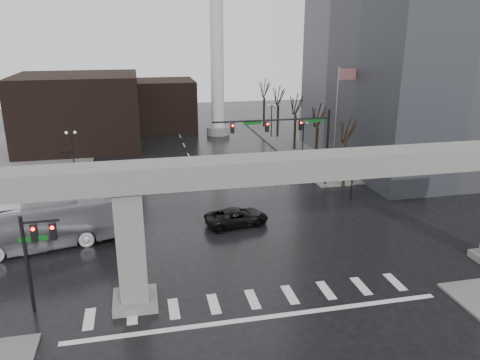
{
  "coord_description": "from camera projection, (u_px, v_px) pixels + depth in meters",
  "views": [
    {
      "loc": [
        -6.1,
        -25.24,
        15.75
      ],
      "look_at": [
        1.36,
        8.78,
        4.5
      ],
      "focal_mm": 35.0,
      "sensor_mm": 36.0,
      "label": 1
    }
  ],
  "objects": [
    {
      "name": "ground",
      "position": [
        249.0,
        291.0,
        29.54
      ],
      "size": [
        160.0,
        160.0,
        0.0
      ],
      "primitive_type": "plane",
      "color": "black",
      "rests_on": "ground"
    },
    {
      "name": "sidewalk_ne",
      "position": [
        365.0,
        142.0,
        68.28
      ],
      "size": [
        28.0,
        36.0,
        0.15
      ],
      "primitive_type": "cube",
      "color": "slate",
      "rests_on": "ground"
    },
    {
      "name": "elevated_guideway",
      "position": [
        270.0,
        186.0,
        27.69
      ],
      "size": [
        48.0,
        2.6,
        8.7
      ],
      "color": "gray",
      "rests_on": "ground"
    },
    {
      "name": "building_far_left",
      "position": [
        79.0,
        111.0,
        64.2
      ],
      "size": [
        16.0,
        14.0,
        10.0
      ],
      "primitive_type": "cube",
      "color": "black",
      "rests_on": "ground"
    },
    {
      "name": "building_far_mid",
      "position": [
        163.0,
        105.0,
        76.25
      ],
      "size": [
        10.0,
        10.0,
        8.0
      ],
      "primitive_type": "cube",
      "color": "black",
      "rests_on": "ground"
    },
    {
      "name": "smokestack",
      "position": [
        217.0,
        46.0,
        69.43
      ],
      "size": [
        3.6,
        3.6,
        30.0
      ],
      "color": "silver",
      "rests_on": "ground"
    },
    {
      "name": "signal_mast_arm",
      "position": [
        293.0,
        133.0,
        47.06
      ],
      "size": [
        12.12,
        0.43,
        8.0
      ],
      "color": "black",
      "rests_on": "ground"
    },
    {
      "name": "signal_left_pole",
      "position": [
        35.0,
        247.0,
        26.26
      ],
      "size": [
        2.3,
        0.3,
        6.0
      ],
      "color": "black",
      "rests_on": "ground"
    },
    {
      "name": "flagpole_assembly",
      "position": [
        339.0,
        109.0,
        50.8
      ],
      "size": [
        2.06,
        0.12,
        12.0
      ],
      "color": "silver",
      "rests_on": "ground"
    },
    {
      "name": "lamp_right_0",
      "position": [
        353.0,
        165.0,
        44.24
      ],
      "size": [
        1.22,
        0.32,
        5.11
      ],
      "color": "black",
      "rests_on": "ground"
    },
    {
      "name": "lamp_right_1",
      "position": [
        303.0,
        134.0,
        57.26
      ],
      "size": [
        1.22,
        0.32,
        5.11
      ],
      "color": "black",
      "rests_on": "ground"
    },
    {
      "name": "lamp_right_2",
      "position": [
        272.0,
        115.0,
        70.27
      ],
      "size": [
        1.22,
        0.32,
        5.11
      ],
      "color": "black",
      "rests_on": "ground"
    },
    {
      "name": "lamp_left_0",
      "position": [
        52.0,
        185.0,
        38.74
      ],
      "size": [
        1.22,
        0.32,
        5.11
      ],
      "color": "black",
      "rests_on": "ground"
    },
    {
      "name": "lamp_left_1",
      "position": [
        72.0,
        146.0,
        51.76
      ],
      "size": [
        1.22,
        0.32,
        5.11
      ],
      "color": "black",
      "rests_on": "ground"
    },
    {
      "name": "lamp_left_2",
      "position": [
        84.0,
        122.0,
        64.77
      ],
      "size": [
        1.22,
        0.32,
        5.11
      ],
      "color": "black",
      "rests_on": "ground"
    },
    {
      "name": "tree_right_0",
      "position": [
        345.0,
        161.0,
        48.4
      ],
      "size": [
        1.09,
        1.58,
        7.5
      ],
      "color": "black",
      "rests_on": "ground"
    },
    {
      "name": "tree_right_1",
      "position": [
        317.0,
        143.0,
        55.81
      ],
      "size": [
        1.09,
        1.61,
        7.67
      ],
      "color": "black",
      "rests_on": "ground"
    },
    {
      "name": "tree_right_2",
      "position": [
        295.0,
        129.0,
        63.23
      ],
      "size": [
        1.1,
        1.63,
        7.85
      ],
      "color": "black",
      "rests_on": "ground"
    },
    {
      "name": "tree_right_3",
      "position": [
        278.0,
        118.0,
        70.65
      ],
      "size": [
        1.11,
        1.66,
        8.02
      ],
      "color": "black",
      "rests_on": "ground"
    },
    {
      "name": "tree_right_4",
      "position": [
        264.0,
        109.0,
        78.06
      ],
      "size": [
        1.12,
        1.69,
        8.19
      ],
      "color": "black",
      "rests_on": "ground"
    },
    {
      "name": "pickup_truck",
      "position": [
        237.0,
        217.0,
        39.22
      ],
      "size": [
        5.64,
        3.24,
        1.48
      ],
      "primitive_type": "imported",
      "rotation": [
        0.0,
        0.0,
        1.72
      ],
      "color": "black",
      "rests_on": "ground"
    },
    {
      "name": "city_bus",
      "position": [
        33.0,
        225.0,
        34.79
      ],
      "size": [
        13.89,
        5.89,
        3.77
      ],
      "primitive_type": "imported",
      "rotation": [
        0.0,
        0.0,
        1.78
      ],
      "color": "#B0B0B5",
      "rests_on": "ground"
    }
  ]
}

